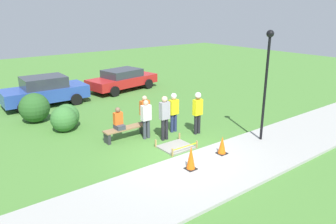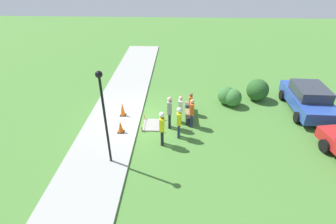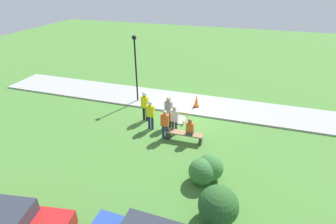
% 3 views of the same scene
% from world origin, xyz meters
% --- Properties ---
extents(ground_plane, '(60.00, 60.00, 0.00)m').
position_xyz_m(ground_plane, '(0.00, 0.00, 0.00)').
color(ground_plane, '#477A33').
extents(sidewalk, '(28.00, 2.99, 0.10)m').
position_xyz_m(sidewalk, '(0.00, -1.49, 0.05)').
color(sidewalk, '#9E9E99').
rests_on(sidewalk, ground_plane).
extents(wet_concrete_patch, '(1.24, 1.09, 0.31)m').
position_xyz_m(wet_concrete_patch, '(0.62, 0.77, 0.04)').
color(wet_concrete_patch, gray).
rests_on(wet_concrete_patch, ground_plane).
extents(traffic_cone_near_patch, '(0.34, 0.34, 0.82)m').
position_xyz_m(traffic_cone_near_patch, '(-0.22, -1.04, 0.50)').
color(traffic_cone_near_patch, black).
rests_on(traffic_cone_near_patch, sidewalk).
extents(traffic_cone_far_patch, '(0.34, 0.34, 0.66)m').
position_xyz_m(traffic_cone_far_patch, '(1.47, -0.82, 0.43)').
color(traffic_cone_far_patch, black).
rests_on(traffic_cone_far_patch, sidewalk).
extents(park_bench, '(1.90, 0.44, 0.48)m').
position_xyz_m(park_bench, '(-0.42, 2.77, 0.35)').
color(park_bench, '#2D2D33').
rests_on(park_bench, ground_plane).
extents(person_seated_on_bench, '(0.36, 0.44, 0.89)m').
position_xyz_m(person_seated_on_bench, '(-0.70, 2.82, 0.83)').
color(person_seated_on_bench, '#383D47').
rests_on(person_seated_on_bench, park_bench).
extents(worker_supervisor, '(0.40, 0.25, 1.73)m').
position_xyz_m(worker_supervisor, '(1.63, 2.19, 1.02)').
color(worker_supervisor, navy).
rests_on(worker_supervisor, ground_plane).
extents(worker_assistant, '(0.40, 0.26, 1.83)m').
position_xyz_m(worker_assistant, '(2.28, 1.39, 1.10)').
color(worker_assistant, black).
rests_on(worker_assistant, ground_plane).
extents(bystander_in_orange_shirt, '(0.40, 0.22, 1.64)m').
position_xyz_m(bystander_in_orange_shirt, '(0.60, 2.86, 0.93)').
color(bystander_in_orange_shirt, navy).
rests_on(bystander_in_orange_shirt, ground_plane).
extents(bystander_in_gray_shirt, '(0.40, 0.22, 1.64)m').
position_xyz_m(bystander_in_gray_shirt, '(0.26, 2.26, 0.92)').
color(bystander_in_gray_shirt, '#383D47').
rests_on(bystander_in_gray_shirt, ground_plane).
extents(bystander_in_white_shirt, '(0.40, 0.24, 1.84)m').
position_xyz_m(bystander_in_white_shirt, '(0.77, 1.69, 1.05)').
color(bystander_in_white_shirt, black).
rests_on(bystander_in_white_shirt, ground_plane).
extents(lamppost_near, '(0.28, 0.28, 4.28)m').
position_xyz_m(lamppost_near, '(3.72, -0.82, 2.87)').
color(lamppost_near, black).
rests_on(lamppost_near, sidewalk).
extents(shrub_rounded_near, '(1.10, 1.10, 1.10)m').
position_xyz_m(shrub_rounded_near, '(-1.84, 5.47, 0.55)').
color(shrub_rounded_near, '#387033').
rests_on(shrub_rounded_near, ground_plane).
extents(shrub_rounded_mid, '(1.39, 1.39, 1.39)m').
position_xyz_m(shrub_rounded_mid, '(-2.73, 7.18, 0.69)').
color(shrub_rounded_mid, '#285623').
rests_on(shrub_rounded_mid, ground_plane).
extents(shrub_rounded_far, '(1.13, 1.13, 1.13)m').
position_xyz_m(shrub_rounded_far, '(-2.11, 5.14, 0.56)').
color(shrub_rounded_far, '#387033').
rests_on(shrub_rounded_far, ground_plane).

